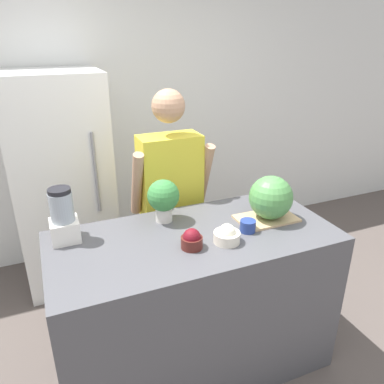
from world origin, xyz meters
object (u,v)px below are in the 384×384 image
at_px(watermelon, 271,197).
at_px(refrigerator, 63,183).
at_px(bowl_small_blue, 248,226).
at_px(person, 171,206).
at_px(bowl_cream, 227,235).
at_px(potted_plant, 163,198).
at_px(blender, 63,218).
at_px(bowl_cherries, 192,240).

bearing_deg(watermelon, refrigerator, 129.94).
bearing_deg(bowl_small_blue, person, 108.95).
bearing_deg(person, refrigerator, 132.81).
relative_size(bowl_cream, potted_plant, 0.55).
bearing_deg(blender, bowl_small_blue, -17.16).
distance_m(bowl_cream, blender, 0.89).
bearing_deg(bowl_small_blue, refrigerator, 122.87).
relative_size(bowl_cherries, blender, 0.38).
height_order(watermelon, bowl_cherries, watermelon).
bearing_deg(potted_plant, blender, -178.88).
height_order(bowl_cream, potted_plant, potted_plant).
relative_size(watermelon, bowl_cherries, 2.27).
xyz_separation_m(refrigerator, bowl_cream, (0.73, -1.45, 0.12)).
height_order(person, potted_plant, person).
bearing_deg(person, blender, -153.50).
bearing_deg(bowl_cream, refrigerator, 116.80).
distance_m(refrigerator, person, 0.99).
relative_size(blender, potted_plant, 1.17).
relative_size(bowl_small_blue, blender, 0.29).
bearing_deg(bowl_cream, bowl_cherries, 174.21).
relative_size(refrigerator, bowl_cream, 12.05).
height_order(bowl_cream, blender, blender).
bearing_deg(refrigerator, blender, -93.73).
xyz_separation_m(person, bowl_small_blue, (0.23, -0.67, 0.12)).
relative_size(refrigerator, bowl_small_blue, 19.43).
distance_m(refrigerator, bowl_cream, 1.63).
distance_m(watermelon, blender, 1.19).
bearing_deg(refrigerator, bowl_cherries, -69.50).
distance_m(bowl_cherries, bowl_cream, 0.20).
height_order(watermelon, bowl_small_blue, watermelon).
height_order(watermelon, blender, blender).
distance_m(refrigerator, bowl_small_blue, 1.66).
xyz_separation_m(refrigerator, bowl_cherries, (0.54, -1.43, 0.12)).
distance_m(watermelon, bowl_cherries, 0.58).
distance_m(person, blender, 0.86).
bearing_deg(refrigerator, potted_plant, -65.19).
height_order(person, watermelon, person).
xyz_separation_m(bowl_cream, bowl_small_blue, (0.17, 0.06, -0.01)).
bearing_deg(refrigerator, person, -47.19).
bearing_deg(potted_plant, bowl_cherries, -84.21).
distance_m(bowl_cream, bowl_small_blue, 0.18).
distance_m(watermelon, bowl_cream, 0.40).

